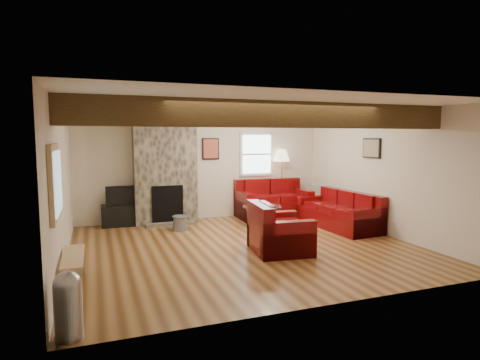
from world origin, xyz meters
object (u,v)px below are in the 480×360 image
object	(u,v)px
loveseat	(273,199)
tv_cabinet	(124,215)
television	(123,195)
floor_lamp	(282,159)
sofa_three	(338,210)
coffee_table	(262,216)
armchair_red	(280,227)

from	to	relation	value
loveseat	tv_cabinet	xyz separation A→B (m)	(-3.55, 0.30, -0.23)
television	floor_lamp	size ratio (longest dim) A/B	0.45
sofa_three	coffee_table	world-z (taller)	sofa_three
armchair_red	coffee_table	size ratio (longest dim) A/B	1.19
floor_lamp	coffee_table	bearing A→B (deg)	-133.47
armchair_red	floor_lamp	xyz separation A→B (m)	(1.51, 3.06, 1.00)
tv_cabinet	loveseat	bearing A→B (deg)	-4.83
television	floor_lamp	distance (m)	3.98
loveseat	floor_lamp	size ratio (longest dim) A/B	1.05
armchair_red	television	xyz separation A→B (m)	(-2.40, 3.04, 0.27)
floor_lamp	sofa_three	bearing A→B (deg)	-74.57
coffee_table	television	xyz separation A→B (m)	(-2.94, 1.01, 0.48)
tv_cabinet	television	size ratio (longest dim) A/B	1.27
armchair_red	floor_lamp	bearing A→B (deg)	-19.72
tv_cabinet	coffee_table	bearing A→B (deg)	-18.98
sofa_three	armchair_red	distance (m)	2.37
floor_lamp	loveseat	bearing A→B (deg)	-138.88
armchair_red	television	distance (m)	3.89
floor_lamp	armchair_red	bearing A→B (deg)	-116.26
sofa_three	armchair_red	size ratio (longest dim) A/B	1.95
armchair_red	tv_cabinet	world-z (taller)	armchair_red
coffee_table	floor_lamp	bearing A→B (deg)	46.53
loveseat	floor_lamp	world-z (taller)	floor_lamp
loveseat	television	distance (m)	3.57
armchair_red	coffee_table	bearing A→B (deg)	-8.20
coffee_table	floor_lamp	world-z (taller)	floor_lamp
armchair_red	television	bearing A→B (deg)	44.82
floor_lamp	tv_cabinet	bearing A→B (deg)	-179.71
television	sofa_three	bearing A→B (deg)	-22.24
television	floor_lamp	world-z (taller)	floor_lamp
armchair_red	coffee_table	world-z (taller)	armchair_red
tv_cabinet	armchair_red	bearing A→B (deg)	-51.72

